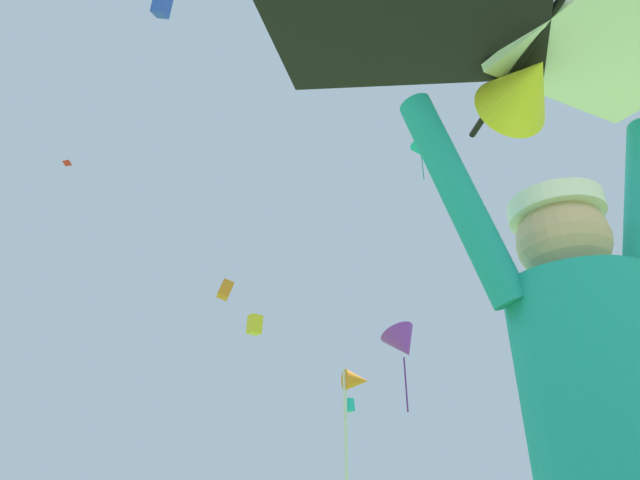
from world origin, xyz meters
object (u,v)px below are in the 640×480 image
distant_kite_teal_mid_left (349,405)px  distant_kite_orange_overhead_distant (225,290)px  distant_kite_purple_low_left (403,344)px  distant_kite_teal_high_left (421,151)px  marker_flag (355,396)px  distant_kite_yellow_high_right (255,325)px  distant_kite_blue_far_center (162,5)px  kite_flyer_person (620,480)px  held_stunt_kite (531,30)px  distant_kite_red_low_right (67,163)px

distant_kite_teal_mid_left → distant_kite_orange_overhead_distant: bearing=-177.4°
distant_kite_purple_low_left → distant_kite_teal_mid_left: distant_kite_teal_mid_left is taller
distant_kite_teal_high_left → marker_flag: (-7.48, -10.56, -12.48)m
distant_kite_yellow_high_right → marker_flag: 29.65m
distant_kite_teal_high_left → distant_kite_purple_low_left: bearing=-137.2°
distant_kite_blue_far_center → distant_kite_yellow_high_right: bearing=64.3°
distant_kite_blue_far_center → distant_kite_teal_mid_left: bearing=48.6°
distant_kite_blue_far_center → distant_kite_purple_low_left: bearing=-23.2°
kite_flyer_person → held_stunt_kite: size_ratio=1.00×
kite_flyer_person → distant_kite_red_low_right: 35.20m
held_stunt_kite → distant_kite_teal_mid_left: distant_kite_teal_mid_left is taller
kite_flyer_person → held_stunt_kite: (-0.01, -0.08, 1.23)m
distant_kite_blue_far_center → marker_flag: distant_kite_blue_far_center is taller
kite_flyer_person → distant_kite_teal_mid_left: distant_kite_teal_mid_left is taller
distant_kite_purple_low_left → held_stunt_kite: bearing=-114.7°
distant_kite_orange_overhead_distant → distant_kite_teal_high_left: 18.38m
distant_kite_red_low_right → marker_flag: bearing=-68.8°
kite_flyer_person → distant_kite_teal_mid_left: (11.59, 32.81, 5.50)m
held_stunt_kite → distant_kite_red_low_right: 34.64m
distant_kite_blue_far_center → distant_kite_orange_overhead_distant: bearing=70.8°
distant_kite_yellow_high_right → kite_flyer_person: bearing=-98.3°
distant_kite_red_low_right → held_stunt_kite: bearing=-74.1°
distant_kite_blue_far_center → distant_kite_purple_low_left: size_ratio=0.49×
distant_kite_orange_overhead_distant → distant_kite_purple_low_left: size_ratio=0.56×
held_stunt_kite → distant_kite_blue_far_center: distant_kite_blue_far_center is taller
held_stunt_kite → distant_kite_orange_overhead_distant: size_ratio=1.34×
distant_kite_purple_low_left → distant_kite_teal_mid_left: 21.32m
distant_kite_purple_low_left → distant_kite_orange_overhead_distant: bearing=99.0°
distant_kite_orange_overhead_distant → marker_flag: 30.27m
distant_kite_blue_far_center → distant_kite_yellow_high_right: size_ratio=0.97×
held_stunt_kite → marker_flag: bearing=75.9°
distant_kite_yellow_high_right → held_stunt_kite: bearing=-98.3°
kite_flyer_person → distant_kite_red_low_right: bearing=106.0°
distant_kite_orange_overhead_distant → kite_flyer_person: bearing=-94.5°
distant_kite_blue_far_center → marker_flag: 22.47m
distant_kite_purple_low_left → distant_kite_red_low_right: bearing=130.4°
held_stunt_kite → distant_kite_red_low_right: (-8.23, 28.86, 17.30)m
kite_flyer_person → distant_kite_orange_overhead_distant: distant_kite_orange_overhead_distant is taller
distant_kite_yellow_high_right → distant_kite_red_low_right: size_ratio=2.36×
kite_flyer_person → distant_kite_teal_mid_left: size_ratio=2.17×
marker_flag → distant_kite_yellow_high_right: bearing=82.7°
kite_flyer_person → distant_kite_purple_low_left: 14.20m
distant_kite_red_low_right → distant_kite_teal_mid_left: (19.84, 4.04, -13.04)m
distant_kite_purple_low_left → marker_flag: distant_kite_purple_low_left is taller
held_stunt_kite → distant_kite_teal_mid_left: bearing=70.6°
distant_kite_purple_low_left → distant_kite_teal_mid_left: (5.87, 20.43, 1.54)m
distant_kite_orange_overhead_distant → marker_flag: distant_kite_orange_overhead_distant is taller
held_stunt_kite → distant_kite_teal_high_left: bearing=60.3°
distant_kite_yellow_high_right → distant_kite_teal_mid_left: bearing=3.5°
distant_kite_blue_far_center → distant_kite_teal_high_left: size_ratio=0.68×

